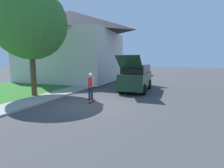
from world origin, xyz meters
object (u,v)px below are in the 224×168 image
Objects in this scene: skateboarder at (91,86)px; car_down_street at (144,71)px; lawn_tree_near at (30,23)px; suv_parked at (136,77)px; skateboard at (92,101)px.

car_down_street is at bearing 90.18° from skateboarder.
lawn_tree_near is 1.36× the size of suv_parked.
lawn_tree_near reaches higher than car_down_street.
lawn_tree_near is 5.92m from skateboarder.
lawn_tree_near is 8.71× the size of skateboard.
skateboard is (0.20, -19.74, -0.60)m from car_down_street.
car_down_street is at bearing 90.57° from skateboard.
suv_parked reaches higher than skateboard.
skateboarder is at bearing 132.30° from skateboard.
lawn_tree_near is at bearing 177.59° from skateboard.
car_down_street is at bearing 77.50° from lawn_tree_near.
skateboarder is (4.39, -0.04, -3.97)m from lawn_tree_near.
suv_parked is at bearing -82.76° from car_down_street.
skateboarder reaches higher than skateboard.
skateboarder is at bearing -112.23° from suv_parked.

